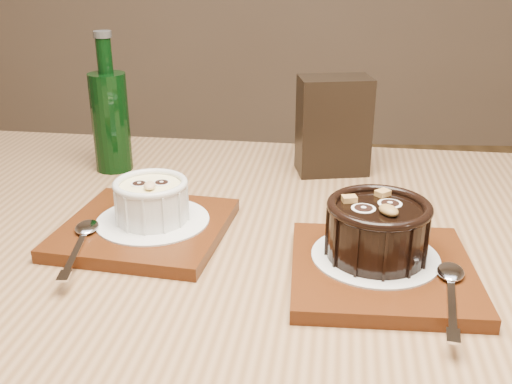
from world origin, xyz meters
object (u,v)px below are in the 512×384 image
tray_right (382,271)px  ramekin_dark (378,227)px  table (243,326)px  tray_left (145,229)px  green_bottle (110,118)px  condiment_stand (333,126)px  ramekin_white (151,199)px

tray_right → ramekin_dark: bearing=109.4°
table → tray_left: 0.16m
table → tray_right: size_ratio=7.09×
ramekin_dark → green_bottle: (-0.34, 0.29, 0.03)m
tray_right → ramekin_dark: 0.04m
table → green_bottle: 0.37m
tray_right → condiment_stand: 0.31m
tray_left → ramekin_white: ramekin_white is taller
ramekin_white → tray_left: bearing=-159.3°
tray_left → green_bottle: bearing=113.0°
ramekin_dark → condiment_stand: size_ratio=0.75×
tray_left → green_bottle: green_bottle is taller
table → condiment_stand: size_ratio=9.11×
tray_right → green_bottle: green_bottle is taller
table → condiment_stand: condiment_stand is taller
ramekin_white → ramekin_dark: ramekin_dark is taller
ramekin_dark → green_bottle: bearing=115.3°
table → tray_left: bearing=158.1°
tray_right → ramekin_dark: (-0.01, 0.01, 0.04)m
table → ramekin_dark: ramekin_dark is taller
tray_left → green_bottle: (-0.09, 0.22, 0.07)m
ramekin_white → condiment_stand: bearing=34.3°
condiment_stand → ramekin_white: bearing=-136.2°
ramekin_white → condiment_stand: size_ratio=0.61×
tray_right → green_bottle: 0.47m
ramekin_white → tray_right: (0.25, -0.09, -0.04)m
ramekin_dark → condiment_stand: condiment_stand is taller
tray_right → condiment_stand: condiment_stand is taller
table → ramekin_dark: size_ratio=12.21×
ramekin_white → green_bottle: bearing=106.0°
ramekin_dark → condiment_stand: 0.29m
ramekin_white → tray_right: 0.27m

